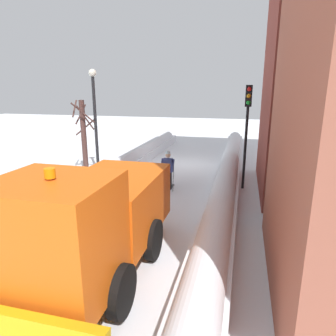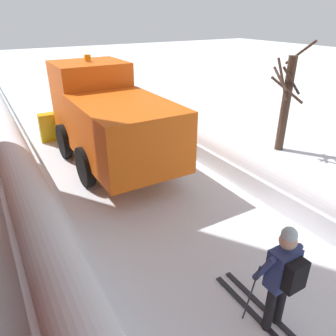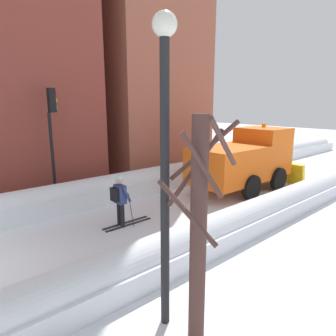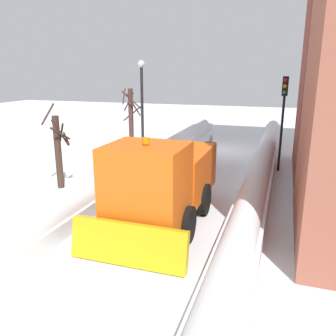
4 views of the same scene
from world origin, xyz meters
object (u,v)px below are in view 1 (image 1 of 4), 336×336
skier (168,168)px  bare_tree_near (84,135)px  street_lamp (95,109)px  traffic_light_pole (247,118)px  plow_truck (92,221)px

skier → bare_tree_near: bearing=-17.2°
street_lamp → bare_tree_near: (0.64, 0.18, -1.34)m
traffic_light_pole → plow_truck: bearing=65.9°
plow_truck → skier: (-0.11, -6.88, -0.48)m
plow_truck → skier: bearing=-90.9°
bare_tree_near → street_lamp: bearing=-164.3°
skier → traffic_light_pole: (-3.35, -0.84, 2.24)m
plow_truck → skier: plow_truck is taller
street_lamp → plow_truck: bearing=116.5°
plow_truck → street_lamp: size_ratio=1.09×
traffic_light_pole → street_lamp: (7.75, -0.90, 0.20)m
traffic_light_pole → street_lamp: 7.81m
plow_truck → street_lamp: 9.83m
bare_tree_near → traffic_light_pole: bearing=175.1°
plow_truck → traffic_light_pole: bearing=-114.1°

